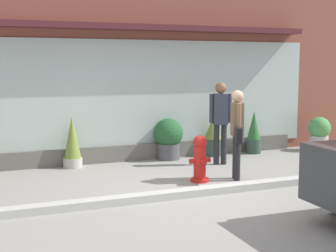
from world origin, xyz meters
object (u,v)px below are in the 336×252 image
at_px(fire_hydrant, 200,159).
at_px(potted_plant_by_entrance, 213,137).
at_px(potted_plant_low_front, 168,137).
at_px(potted_plant_window_left, 72,143).
at_px(pedestrian_with_handbag, 237,128).
at_px(potted_plant_trailing_edge, 254,133).
at_px(pedestrian_passerby, 220,116).
at_px(potted_plant_window_right, 319,132).

bearing_deg(fire_hydrant, potted_plant_by_entrance, 56.95).
distance_m(potted_plant_low_front, potted_plant_window_left, 2.15).
bearing_deg(fire_hydrant, pedestrian_with_handbag, -10.43).
bearing_deg(fire_hydrant, potted_plant_low_front, 82.52).
bearing_deg(potted_plant_trailing_edge, potted_plant_low_front, 177.38).
relative_size(fire_hydrant, potted_plant_by_entrance, 0.92).
bearing_deg(pedestrian_passerby, potted_plant_window_left, 1.02).
relative_size(potted_plant_trailing_edge, potted_plant_low_front, 1.09).
xyz_separation_m(potted_plant_window_right, potted_plant_window_left, (-6.01, 0.33, 0.07)).
height_order(pedestrian_passerby, potted_plant_window_left, pedestrian_passerby).
xyz_separation_m(pedestrian_with_handbag, pedestrian_passerby, (0.39, 1.34, 0.07)).
relative_size(potted_plant_by_entrance, potted_plant_window_left, 0.86).
relative_size(pedestrian_passerby, potted_plant_window_left, 1.64).
distance_m(pedestrian_passerby, potted_plant_low_front, 1.34).
distance_m(potted_plant_trailing_edge, potted_plant_window_right, 1.72).
distance_m(fire_hydrant, potted_plant_by_entrance, 2.58).
height_order(potted_plant_trailing_edge, potted_plant_window_right, potted_plant_trailing_edge).
bearing_deg(potted_plant_by_entrance, potted_plant_low_front, -179.72).
bearing_deg(potted_plant_low_front, fire_hydrant, -97.48).
distance_m(pedestrian_with_handbag, pedestrian_passerby, 1.40).
height_order(fire_hydrant, potted_plant_window_left, potted_plant_window_left).
distance_m(pedestrian_with_handbag, potted_plant_by_entrance, 2.45).
xyz_separation_m(potted_plant_by_entrance, potted_plant_window_right, (2.74, -0.38, 0.01)).
xyz_separation_m(fire_hydrant, potted_plant_trailing_edge, (2.44, 2.06, 0.05)).
bearing_deg(potted_plant_trailing_edge, pedestrian_with_handbag, -128.82).
bearing_deg(fire_hydrant, potted_plant_trailing_edge, 40.07).
height_order(potted_plant_trailing_edge, potted_plant_window_left, potted_plant_window_left).
distance_m(potted_plant_by_entrance, potted_plant_trailing_edge, 1.04).
bearing_deg(pedestrian_passerby, potted_plant_trailing_edge, -130.42).
distance_m(potted_plant_by_entrance, potted_plant_window_right, 2.76).
bearing_deg(potted_plant_window_left, pedestrian_with_handbag, -41.22).
bearing_deg(potted_plant_trailing_edge, potted_plant_window_right, -9.09).
bearing_deg(potted_plant_trailing_edge, pedestrian_passerby, -148.40).
xyz_separation_m(pedestrian_passerby, potted_plant_low_front, (-0.79, 0.94, -0.53)).
distance_m(potted_plant_by_entrance, potted_plant_low_front, 1.12).
relative_size(potted_plant_by_entrance, potted_plant_trailing_edge, 0.91).
distance_m(fire_hydrant, pedestrian_with_handbag, 0.88).
bearing_deg(potted_plant_window_right, potted_plant_by_entrance, 172.17).
bearing_deg(potted_plant_window_right, fire_hydrant, -156.72).
bearing_deg(potted_plant_low_front, potted_plant_by_entrance, 0.28).
xyz_separation_m(fire_hydrant, potted_plant_window_left, (-1.87, 2.11, 0.09)).
distance_m(pedestrian_passerby, potted_plant_trailing_edge, 1.69).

